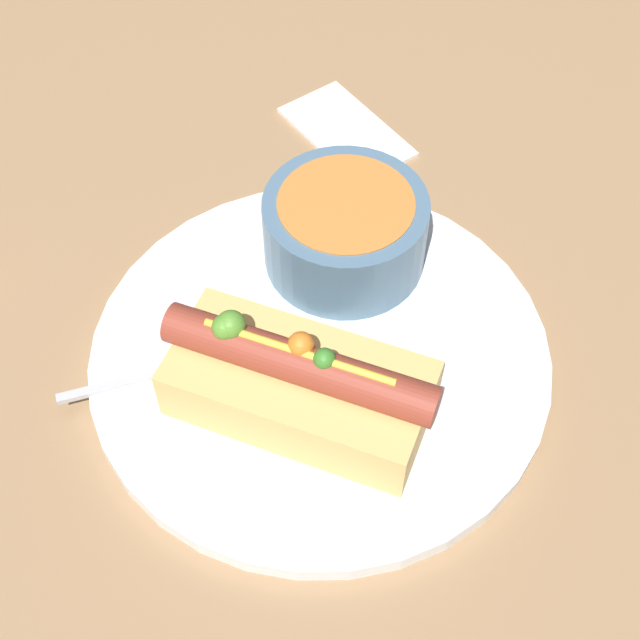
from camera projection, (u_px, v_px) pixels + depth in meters
ground_plane at (320, 361)px, 0.59m from camera, size 4.00×4.00×0.00m
dinner_plate at (320, 355)px, 0.58m from camera, size 0.30×0.30×0.01m
hot_dog at (304, 384)px, 0.53m from camera, size 0.17×0.09×0.07m
soup_bowl at (345, 229)px, 0.60m from camera, size 0.11×0.11×0.06m
spoon at (227, 355)px, 0.57m from camera, size 0.13×0.09×0.01m
napkin at (346, 130)px, 0.72m from camera, size 0.12×0.12×0.01m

